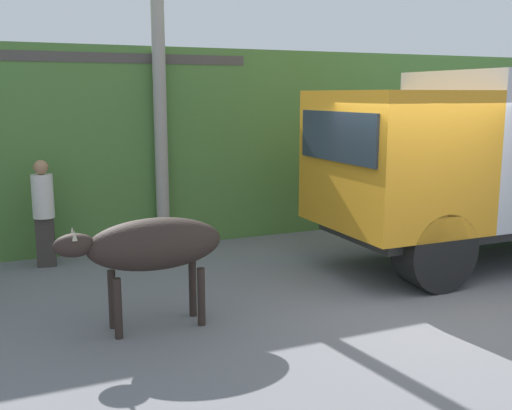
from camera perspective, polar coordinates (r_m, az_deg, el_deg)
ground_plane at (r=8.19m, az=16.07°, el=-8.52°), size 60.00×60.00×0.00m
hillside_embankment at (r=14.01m, az=-2.53°, el=6.75°), size 32.00×6.17×3.39m
building_backdrop at (r=11.48m, az=-14.67°, el=5.36°), size 4.66×2.70×3.26m
cargo_truck at (r=10.29m, az=23.08°, el=4.53°), size 6.20×2.28×2.95m
brown_cow at (r=6.76m, az=-9.92°, el=-3.88°), size 1.85×0.59×1.26m
pedestrian_on_hill at (r=9.62m, az=-19.58°, el=-0.29°), size 0.36×0.36×1.64m
utility_pole at (r=10.16m, az=-9.32°, el=15.67°), size 0.90×0.22×6.86m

